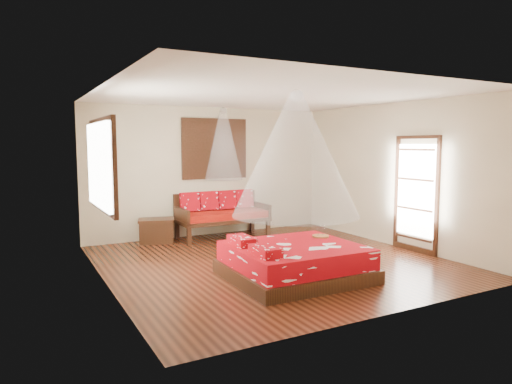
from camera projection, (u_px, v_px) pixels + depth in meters
room at (273, 180)px, 7.65m from camera, size 5.54×5.54×2.84m
bed at (294, 262)px, 6.82m from camera, size 1.98×1.80×0.63m
daybed at (221, 213)px, 9.88m from camera, size 1.94×0.86×0.98m
storage_chest at (156, 230)px, 9.29m from camera, size 0.83×0.70×0.49m
shutter_panel at (215, 149)px, 10.03m from camera, size 1.52×0.06×1.32m
window_left at (103, 165)px, 6.52m from camera, size 0.10×1.74×1.34m
glazed_door at (416, 195)px, 8.45m from camera, size 0.08×1.02×2.16m
wine_tray at (321, 233)px, 7.39m from camera, size 0.27×0.27×0.22m
mosquito_net_main at (296, 154)px, 6.66m from camera, size 1.87×1.87×1.80m
mosquito_net_daybed at (223, 144)px, 9.61m from camera, size 0.80×0.80×1.50m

